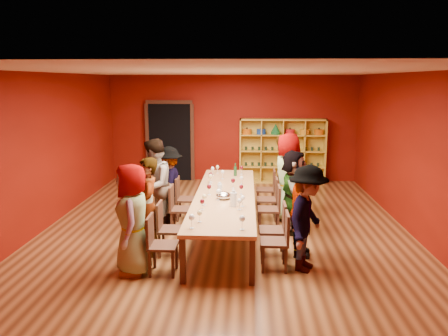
{
  "coord_description": "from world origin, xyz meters",
  "views": [
    {
      "loc": [
        0.4,
        -7.91,
        2.84
      ],
      "look_at": [
        -0.05,
        0.5,
        1.15
      ],
      "focal_mm": 35.0,
      "sensor_mm": 36.0,
      "label": 1
    }
  ],
  "objects_px": {
    "tasting_table": "(225,197)",
    "chair_person_right_2": "(273,206)",
    "chair_person_right_4": "(269,187)",
    "wine_bottle": "(235,171)",
    "chair_person_left_0": "(158,241)",
    "person_right_3": "(288,177)",
    "spittoon_bowl": "(224,196)",
    "person_left_1": "(148,207)",
    "chair_person_left_1": "(166,226)",
    "person_right_2": "(293,191)",
    "chair_person_right_1": "(277,227)",
    "person_left_0": "(133,219)",
    "person_right_0": "(307,218)",
    "chair_person_left_2": "(177,206)",
    "chair_person_right_0": "(280,238)",
    "shelving_unit": "(282,148)",
    "chair_person_right_3": "(271,197)",
    "chair_person_left_3": "(183,196)",
    "person_right_1": "(300,212)",
    "person_left_3": "(169,183)",
    "person_left_2": "(154,186)",
    "person_right_4": "(284,173)"
  },
  "relations": [
    {
      "from": "chair_person_left_3",
      "to": "person_right_2",
      "type": "height_order",
      "value": "person_right_2"
    },
    {
      "from": "person_left_3",
      "to": "person_right_0",
      "type": "height_order",
      "value": "person_right_0"
    },
    {
      "from": "chair_person_left_3",
      "to": "shelving_unit",
      "type": "bearing_deg",
      "value": 57.1
    },
    {
      "from": "person_right_2",
      "to": "spittoon_bowl",
      "type": "xyz_separation_m",
      "value": [
        -1.29,
        -0.45,
        0.02
      ]
    },
    {
      "from": "chair_person_right_0",
      "to": "person_right_2",
      "type": "xyz_separation_m",
      "value": [
        0.37,
        1.71,
        0.29
      ]
    },
    {
      "from": "chair_person_left_1",
      "to": "chair_person_right_1",
      "type": "height_order",
      "value": "same"
    },
    {
      "from": "chair_person_right_1",
      "to": "person_right_4",
      "type": "xyz_separation_m",
      "value": [
        0.33,
        2.72,
        0.34
      ]
    },
    {
      "from": "chair_person_right_2",
      "to": "person_left_2",
      "type": "bearing_deg",
      "value": -177.84
    },
    {
      "from": "chair_person_left_0",
      "to": "person_right_3",
      "type": "bearing_deg",
      "value": 51.0
    },
    {
      "from": "chair_person_left_0",
      "to": "tasting_table",
      "type": "bearing_deg",
      "value": 63.72
    },
    {
      "from": "chair_person_left_1",
      "to": "chair_person_right_3",
      "type": "xyz_separation_m",
      "value": [
        1.82,
        1.94,
        0.0
      ]
    },
    {
      "from": "person_left_2",
      "to": "chair_person_right_4",
      "type": "bearing_deg",
      "value": 132.53
    },
    {
      "from": "person_right_0",
      "to": "chair_person_right_2",
      "type": "bearing_deg",
      "value": 36.49
    },
    {
      "from": "person_left_0",
      "to": "person_right_0",
      "type": "xyz_separation_m",
      "value": [
        2.59,
        0.24,
        -0.02
      ]
    },
    {
      "from": "shelving_unit",
      "to": "chair_person_right_0",
      "type": "height_order",
      "value": "shelving_unit"
    },
    {
      "from": "person_right_2",
      "to": "person_right_3",
      "type": "distance_m",
      "value": 0.71
    },
    {
      "from": "wine_bottle",
      "to": "chair_person_left_0",
      "type": "bearing_deg",
      "value": -107.02
    },
    {
      "from": "chair_person_right_2",
      "to": "wine_bottle",
      "type": "bearing_deg",
      "value": 116.72
    },
    {
      "from": "chair_person_left_1",
      "to": "person_left_2",
      "type": "bearing_deg",
      "value": 110.64
    },
    {
      "from": "person_right_0",
      "to": "person_left_0",
      "type": "bearing_deg",
      "value": 118.52
    },
    {
      "from": "chair_person_left_2",
      "to": "chair_person_right_2",
      "type": "xyz_separation_m",
      "value": [
        1.82,
        0.09,
        0.0
      ]
    },
    {
      "from": "chair_person_left_3",
      "to": "chair_person_right_4",
      "type": "distance_m",
      "value": 2.03
    },
    {
      "from": "chair_person_left_1",
      "to": "person_left_2",
      "type": "distance_m",
      "value": 1.29
    },
    {
      "from": "chair_person_right_3",
      "to": "tasting_table",
      "type": "bearing_deg",
      "value": -138.42
    },
    {
      "from": "person_left_0",
      "to": "wine_bottle",
      "type": "xyz_separation_m",
      "value": [
        1.42,
        3.46,
        0.03
      ]
    },
    {
      "from": "person_left_1",
      "to": "chair_person_left_1",
      "type": "bearing_deg",
      "value": 73.59
    },
    {
      "from": "chair_person_right_4",
      "to": "wine_bottle",
      "type": "relative_size",
      "value": 3.07
    },
    {
      "from": "person_right_4",
      "to": "person_right_1",
      "type": "bearing_deg",
      "value": -170.74
    },
    {
      "from": "person_left_0",
      "to": "person_left_1",
      "type": "height_order",
      "value": "person_left_0"
    },
    {
      "from": "chair_person_left_2",
      "to": "person_left_1",
      "type": "bearing_deg",
      "value": -104.6
    },
    {
      "from": "person_right_2",
      "to": "spittoon_bowl",
      "type": "distance_m",
      "value": 1.37
    },
    {
      "from": "tasting_table",
      "to": "person_left_1",
      "type": "bearing_deg",
      "value": -136.98
    },
    {
      "from": "chair_person_right_2",
      "to": "chair_person_right_3",
      "type": "xyz_separation_m",
      "value": [
        0.0,
        0.7,
        0.0
      ]
    },
    {
      "from": "shelving_unit",
      "to": "person_right_3",
      "type": "relative_size",
      "value": 1.33
    },
    {
      "from": "chair_person_right_0",
      "to": "chair_person_right_4",
      "type": "height_order",
      "value": "same"
    },
    {
      "from": "chair_person_right_2",
      "to": "chair_person_right_4",
      "type": "distance_m",
      "value": 1.54
    },
    {
      "from": "wine_bottle",
      "to": "person_right_3",
      "type": "bearing_deg",
      "value": -36.74
    },
    {
      "from": "tasting_table",
      "to": "chair_person_right_2",
      "type": "bearing_deg",
      "value": 6.76
    },
    {
      "from": "wine_bottle",
      "to": "spittoon_bowl",
      "type": "bearing_deg",
      "value": -94.64
    },
    {
      "from": "chair_person_right_2",
      "to": "spittoon_bowl",
      "type": "distance_m",
      "value": 1.07
    },
    {
      "from": "shelving_unit",
      "to": "wine_bottle",
      "type": "bearing_deg",
      "value": -114.8
    },
    {
      "from": "chair_person_left_2",
      "to": "chair_person_right_4",
      "type": "bearing_deg",
      "value": 41.69
    },
    {
      "from": "chair_person_left_0",
      "to": "chair_person_right_4",
      "type": "distance_m",
      "value": 3.93
    },
    {
      "from": "person_left_0",
      "to": "spittoon_bowl",
      "type": "relative_size",
      "value": 6.26
    },
    {
      "from": "chair_person_right_1",
      "to": "person_right_3",
      "type": "bearing_deg",
      "value": 80.15
    },
    {
      "from": "tasting_table",
      "to": "shelving_unit",
      "type": "distance_m",
      "value": 4.55
    },
    {
      "from": "chair_person_right_0",
      "to": "chair_person_right_3",
      "type": "distance_m",
      "value": 2.41
    },
    {
      "from": "tasting_table",
      "to": "person_right_1",
      "type": "distance_m",
      "value": 1.67
    },
    {
      "from": "shelving_unit",
      "to": "person_left_3",
      "type": "bearing_deg",
      "value": -125.97
    },
    {
      "from": "person_left_3",
      "to": "chair_person_right_1",
      "type": "distance_m",
      "value": 2.8
    }
  ]
}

